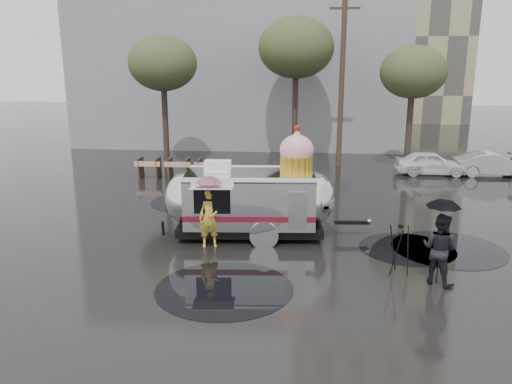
# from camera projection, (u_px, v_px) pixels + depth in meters

# --- Properties ---
(ground) EXTENTS (120.00, 120.00, 0.00)m
(ground) POSITION_uv_depth(u_px,v_px,m) (281.00, 256.00, 14.58)
(ground) COLOR black
(ground) RESTS_ON ground
(puddles) EXTENTS (12.33, 11.08, 0.01)m
(puddles) POSITION_uv_depth(u_px,v_px,m) (312.00, 245.00, 15.50)
(puddles) COLOR black
(puddles) RESTS_ON ground
(grey_building) EXTENTS (22.00, 12.00, 13.00)m
(grey_building) POSITION_uv_depth(u_px,v_px,m) (244.00, 50.00, 36.51)
(grey_building) COLOR slate
(grey_building) RESTS_ON ground
(utility_pole) EXTENTS (1.60, 0.28, 9.00)m
(utility_pole) POSITION_uv_depth(u_px,v_px,m) (342.00, 81.00, 26.71)
(utility_pole) COLOR #473323
(utility_pole) RESTS_ON ground
(tree_left) EXTENTS (3.64, 3.64, 6.95)m
(tree_left) POSITION_uv_depth(u_px,v_px,m) (163.00, 64.00, 26.44)
(tree_left) COLOR #382D26
(tree_left) RESTS_ON ground
(tree_mid) EXTENTS (4.20, 4.20, 8.03)m
(tree_mid) POSITION_uv_depth(u_px,v_px,m) (296.00, 48.00, 27.48)
(tree_mid) COLOR #382D26
(tree_mid) RESTS_ON ground
(tree_right) EXTENTS (3.36, 3.36, 6.42)m
(tree_right) POSITION_uv_depth(u_px,v_px,m) (413.00, 73.00, 25.30)
(tree_right) COLOR #382D26
(tree_right) RESTS_ON ground
(barricade_row) EXTENTS (4.30, 0.80, 1.00)m
(barricade_row) POSITION_uv_depth(u_px,v_px,m) (179.00, 168.00, 24.59)
(barricade_row) COLOR #473323
(barricade_row) RESTS_ON ground
(airstream_trailer) EXTENTS (6.85, 2.94, 3.70)m
(airstream_trailer) POSITION_uv_depth(u_px,v_px,m) (252.00, 197.00, 16.06)
(airstream_trailer) COLOR silver
(airstream_trailer) RESTS_ON ground
(person_left) EXTENTS (0.75, 0.59, 1.83)m
(person_left) POSITION_uv_depth(u_px,v_px,m) (210.00, 218.00, 15.18)
(person_left) COLOR gold
(person_left) RESTS_ON ground
(umbrella_pink) EXTENTS (1.03, 1.03, 2.25)m
(umbrella_pink) POSITION_uv_depth(u_px,v_px,m) (209.00, 187.00, 14.94)
(umbrella_pink) COLOR #CE7BA2
(umbrella_pink) RESTS_ON ground
(person_right) EXTENTS (1.01, 0.94, 1.86)m
(person_right) POSITION_uv_depth(u_px,v_px,m) (439.00, 249.00, 12.58)
(person_right) COLOR black
(person_right) RESTS_ON ground
(umbrella_black) EXTENTS (1.04, 1.04, 2.26)m
(umbrella_black) POSITION_uv_depth(u_px,v_px,m) (443.00, 212.00, 12.34)
(umbrella_black) COLOR black
(umbrella_black) RESTS_ON ground
(tripod) EXTENTS (0.52, 0.57, 1.38)m
(tripod) POSITION_uv_depth(u_px,v_px,m) (399.00, 245.00, 13.23)
(tripod) COLOR black
(tripod) RESTS_ON ground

